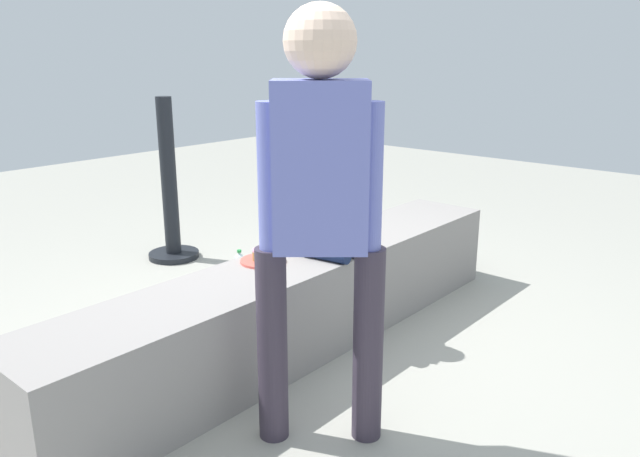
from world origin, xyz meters
The scene contains 9 objects.
ground_plane centered at (0.00, 0.00, 0.00)m, with size 12.00×12.00×0.00m, color #99978D.
concrete_ledge centered at (0.00, 0.00, 0.24)m, with size 2.92×0.46×0.47m, color gray.
child_seated centered at (0.13, -0.04, 0.69)m, with size 0.28×0.33×0.48m.
adult_standing centered at (-0.52, -0.58, 0.97)m, with size 0.36×0.39×1.61m.
cake_plate centered at (-0.17, 0.09, 0.49)m, with size 0.22×0.22×0.07m.
gift_bag centered at (0.66, 0.48, 0.13)m, with size 0.25×0.12×0.31m.
railing_post centered at (0.42, 1.65, 0.44)m, with size 0.36×0.36×1.16m.
water_bottle_near_gift centered at (0.43, 0.94, 0.09)m, with size 0.06×0.06×0.21m.
handbag_black_leather centered at (0.09, 0.40, 0.12)m, with size 0.34×0.13×0.34m.
Camera 1 is at (-2.12, -1.97, 1.46)m, focal length 34.70 mm.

